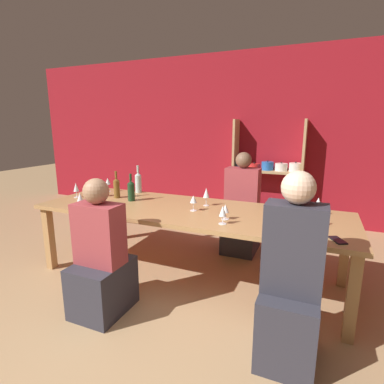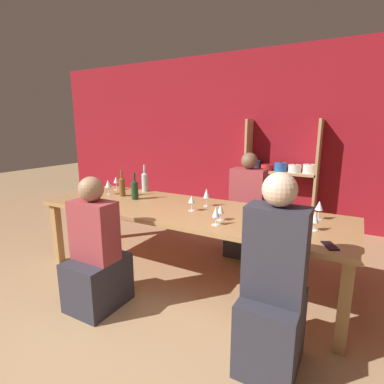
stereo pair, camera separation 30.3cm
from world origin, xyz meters
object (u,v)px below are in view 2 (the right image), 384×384
object	(u,v)px
dining_table	(187,215)
wine_glass_red_d	(108,184)
wine_glass_red_c	(192,200)
wine_glass_red_e	(84,185)
shelf_unit	(279,187)
wine_bottle_dark	(122,186)
wine_glass_empty_a	(280,219)
wine_glass_white_a	(270,204)
wine_glass_empty_b	(116,180)
cell_phone	(330,246)
person_near_b	(96,260)
wine_glass_red_f	(220,210)
wine_glass_red_g	(207,194)
wine_glass_red_b	(315,218)
person_far_a	(247,218)
wine_bottle_green	(145,181)
person_near_a	(273,299)
wine_glass_white_b	(84,195)
wine_bottle_amber	(135,189)
wine_glass_empty_c	(319,206)
wine_glass_red_a	(216,213)

from	to	relation	value
dining_table	wine_glass_red_d	bearing A→B (deg)	175.64
wine_glass_red_c	wine_glass_red_e	distance (m)	1.45
shelf_unit	wine_bottle_dark	bearing A→B (deg)	-123.62
wine_glass_empty_a	wine_glass_white_a	bearing A→B (deg)	112.88
wine_glass_empty_b	cell_phone	world-z (taller)	wine_glass_empty_b
wine_glass_red_d	person_near_b	distance (m)	1.24
wine_glass_white_a	wine_glass_red_f	world-z (taller)	wine_glass_white_a
wine_glass_red_e	wine_glass_red_g	xyz separation A→B (m)	(1.50, 0.24, 0.02)
wine_glass_empty_a	wine_glass_red_d	size ratio (longest dim) A/B	1.03
wine_glass_red_g	wine_glass_red_b	bearing A→B (deg)	-12.96
dining_table	person_far_a	bearing A→B (deg)	68.83
wine_bottle_green	person_near_b	xyz separation A→B (m)	(0.45, -1.27, -0.44)
person_near_b	person_far_a	bearing A→B (deg)	65.99
wine_glass_red_b	cell_phone	bearing A→B (deg)	-63.86
wine_bottle_dark	person_near_a	world-z (taller)	person_near_a
wine_bottle_dark	wine_glass_white_a	distance (m)	1.72
wine_glass_white_a	person_near_a	world-z (taller)	person_near_a
wine_glass_red_b	wine_glass_red_e	bearing A→B (deg)	179.92
wine_glass_red_d	person_far_a	world-z (taller)	person_far_a
wine_glass_empty_a	wine_glass_empty_b	world-z (taller)	wine_glass_empty_a
wine_glass_empty_a	wine_bottle_dark	bearing A→B (deg)	167.83
person_near_a	person_near_b	bearing A→B (deg)	-177.96
dining_table	wine_bottle_green	size ratio (longest dim) A/B	9.18
dining_table	wine_glass_red_b	distance (m)	1.21
shelf_unit	wine_glass_red_d	size ratio (longest dim) A/B	9.29
wine_bottle_dark	wine_glass_red_f	xyz separation A→B (m)	(1.38, -0.29, -0.03)
shelf_unit	cell_phone	size ratio (longest dim) A/B	9.90
shelf_unit	dining_table	distance (m)	2.18
wine_glass_red_c	wine_glass_white_a	distance (m)	0.73
wine_bottle_green	wine_glass_white_b	xyz separation A→B (m)	(-0.10, -0.88, -0.01)
wine_glass_red_e	person_far_a	bearing A→B (deg)	28.51
person_near_a	person_far_a	world-z (taller)	person_near_a
wine_glass_red_c	person_near_b	xyz separation A→B (m)	(-0.50, -0.78, -0.42)
wine_glass_white_a	person_near_b	xyz separation A→B (m)	(-1.20, -0.99, -0.42)
wine_glass_white_a	wine_glass_red_f	distance (m)	0.49
person_near_b	wine_glass_red_g	bearing A→B (deg)	61.59
wine_glass_red_d	wine_bottle_amber	bearing A→B (deg)	-4.74
wine_glass_red_c	cell_phone	size ratio (longest dim) A/B	0.92
shelf_unit	person_near_a	bearing A→B (deg)	-77.53
wine_glass_red_b	cell_phone	xyz separation A→B (m)	(0.14, -0.29, -0.10)
wine_glass_white_a	person_far_a	world-z (taller)	person_far_a
wine_glass_red_b	wine_glass_empty_c	bearing A→B (deg)	91.22
wine_glass_red_e	person_near_a	distance (m)	2.57
wine_glass_empty_c	person_near_a	xyz separation A→B (m)	(-0.12, -1.03, -0.37)
wine_glass_red_f	cell_phone	xyz separation A→B (m)	(0.89, -0.17, -0.09)
shelf_unit	wine_glass_empty_a	bearing A→B (deg)	-77.09
wine_glass_red_d	wine_glass_white_b	bearing A→B (deg)	-71.57
wine_bottle_green	wine_glass_white_a	distance (m)	1.67
wine_glass_empty_a	wine_glass_red_a	distance (m)	0.52
wine_bottle_dark	wine_glass_red_c	size ratio (longest dim) A/B	2.02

